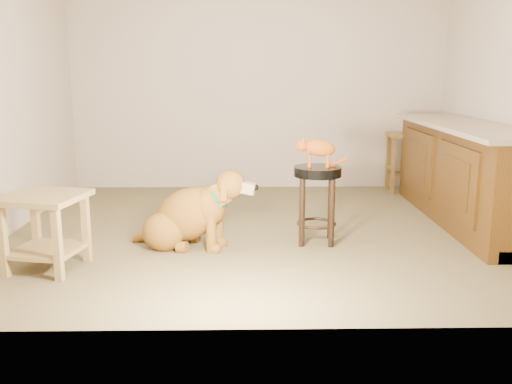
{
  "coord_description": "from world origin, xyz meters",
  "views": [
    {
      "loc": [
        -0.16,
        -4.98,
        1.43
      ],
      "look_at": [
        -0.08,
        -0.41,
        0.45
      ],
      "focal_mm": 40.0,
      "sensor_mm": 36.0,
      "label": 1
    }
  ],
  "objects_px": {
    "wood_stool": "(403,161)",
    "side_table": "(45,220)",
    "padded_stool": "(317,189)",
    "golden_retriever": "(189,216)",
    "tabby_kitten": "(317,149)"
  },
  "relations": [
    {
      "from": "side_table",
      "to": "golden_retriever",
      "type": "height_order",
      "value": "golden_retriever"
    },
    {
      "from": "side_table",
      "to": "tabby_kitten",
      "type": "height_order",
      "value": "tabby_kitten"
    },
    {
      "from": "wood_stool",
      "to": "side_table",
      "type": "xyz_separation_m",
      "value": [
        -3.33,
        -2.67,
        0.01
      ]
    },
    {
      "from": "wood_stool",
      "to": "tabby_kitten",
      "type": "xyz_separation_m",
      "value": [
        -1.29,
        -2.04,
        0.44
      ]
    },
    {
      "from": "padded_stool",
      "to": "golden_retriever",
      "type": "height_order",
      "value": "golden_retriever"
    },
    {
      "from": "tabby_kitten",
      "to": "side_table",
      "type": "bearing_deg",
      "value": -156.82
    },
    {
      "from": "golden_retriever",
      "to": "padded_stool",
      "type": "bearing_deg",
      "value": 21.08
    },
    {
      "from": "side_table",
      "to": "golden_retriever",
      "type": "relative_size",
      "value": 0.6
    },
    {
      "from": "padded_stool",
      "to": "tabby_kitten",
      "type": "distance_m",
      "value": 0.34
    },
    {
      "from": "wood_stool",
      "to": "golden_retriever",
      "type": "distance_m",
      "value": 3.18
    },
    {
      "from": "padded_stool",
      "to": "tabby_kitten",
      "type": "height_order",
      "value": "tabby_kitten"
    },
    {
      "from": "wood_stool",
      "to": "side_table",
      "type": "distance_m",
      "value": 4.27
    },
    {
      "from": "side_table",
      "to": "tabby_kitten",
      "type": "distance_m",
      "value": 2.17
    },
    {
      "from": "wood_stool",
      "to": "side_table",
      "type": "height_order",
      "value": "wood_stool"
    },
    {
      "from": "wood_stool",
      "to": "side_table",
      "type": "relative_size",
      "value": 1.1
    }
  ]
}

